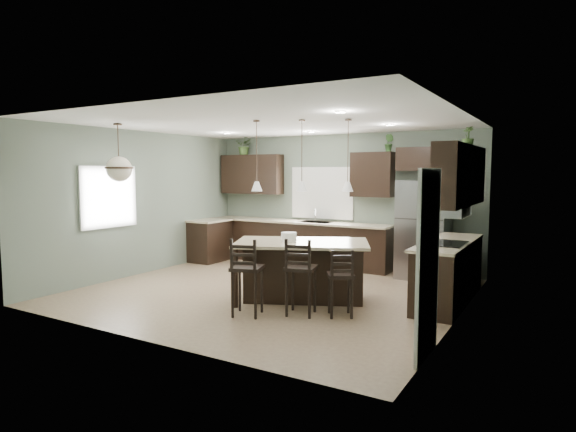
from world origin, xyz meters
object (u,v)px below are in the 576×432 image
at_px(kitchen_island, 302,271).
at_px(bar_stool_right, 340,283).
at_px(bar_stool_center, 301,276).
at_px(refrigerator, 424,230).
at_px(plant_back_left, 244,145).
at_px(serving_dish, 289,237).
at_px(bar_stool_left, 247,277).

xyz_separation_m(kitchen_island, bar_stool_right, (0.88, -0.49, 0.01)).
relative_size(bar_stool_center, bar_stool_right, 1.15).
bearing_deg(bar_stool_right, kitchen_island, 119.19).
height_order(refrigerator, bar_stool_center, refrigerator).
distance_m(kitchen_island, bar_stool_center, 0.79).
relative_size(bar_stool_center, plant_back_left, 2.49).
height_order(serving_dish, plant_back_left, plant_back_left).
bearing_deg(bar_stool_left, plant_back_left, 107.63).
xyz_separation_m(kitchen_island, serving_dish, (-0.18, -0.08, 0.53)).
relative_size(serving_dish, bar_stool_left, 0.22).
distance_m(kitchen_island, plant_back_left, 4.61).
relative_size(bar_stool_left, bar_stool_center, 1.01).
xyz_separation_m(bar_stool_left, bar_stool_right, (1.14, 0.61, -0.07)).
bearing_deg(kitchen_island, bar_stool_left, -128.02).
bearing_deg(bar_stool_center, serving_dish, 117.86).
height_order(kitchen_island, plant_back_left, plant_back_left).
bearing_deg(bar_stool_right, serving_dish, 127.34).
distance_m(serving_dish, bar_stool_right, 1.25).
xyz_separation_m(refrigerator, bar_stool_center, (-0.86, -3.21, -0.38)).
height_order(refrigerator, bar_stool_left, refrigerator).
height_order(bar_stool_left, bar_stool_right, bar_stool_left).
height_order(refrigerator, bar_stool_right, refrigerator).
bearing_deg(bar_stool_left, refrigerator, 49.52).
height_order(bar_stool_right, plant_back_left, plant_back_left).
height_order(kitchen_island, bar_stool_center, bar_stool_center).
distance_m(kitchen_island, bar_stool_right, 1.01).
xyz_separation_m(refrigerator, kitchen_island, (-1.23, -2.52, -0.46)).
relative_size(kitchen_island, plant_back_left, 4.65).
relative_size(kitchen_island, bar_stool_right, 2.14).
xyz_separation_m(kitchen_island, bar_stool_center, (0.37, -0.70, 0.08)).
bearing_deg(bar_stool_left, bar_stool_right, 10.05).
xyz_separation_m(refrigerator, bar_stool_left, (-1.49, -3.62, -0.37)).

